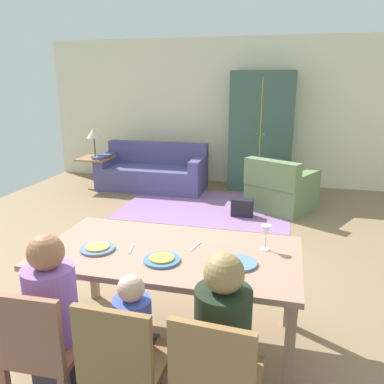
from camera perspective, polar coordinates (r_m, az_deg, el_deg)
The scene contains 26 objects.
ground_plane at distance 4.73m, azimuth 0.58°, elevation -8.15°, with size 7.46×6.35×0.02m, color #84694B.
back_wall at distance 7.51m, azimuth 6.49°, elevation 11.56°, with size 7.46×0.10×2.70m, color #F0E5C1.
dining_table at distance 2.84m, azimuth -3.27°, elevation -9.80°, with size 1.84×0.97×0.76m.
plate_near_man at distance 2.89m, azimuth -13.76°, elevation -8.11°, with size 0.25×0.25×0.02m, color slate.
pizza_near_man at distance 2.89m, azimuth -13.78°, elevation -7.84°, with size 0.17×0.17×0.01m, color #E5A04A.
plate_near_child at distance 2.65m, azimuth -4.46°, elevation -9.94°, with size 0.25×0.25×0.02m, color teal.
pizza_near_child at distance 2.65m, azimuth -4.47°, elevation -9.65°, with size 0.17×0.17×0.01m, color gold.
plate_near_woman at distance 2.62m, azimuth 6.85°, elevation -10.34°, with size 0.25×0.25×0.02m, color #587B9D.
wine_glass at distance 2.82m, azimuth 10.86°, elevation -5.85°, with size 0.07×0.07×0.19m.
fork at distance 2.86m, azimuth -8.95°, elevation -8.26°, with size 0.02×0.15×0.01m, color silver.
knife at distance 2.86m, azimuth 0.52°, elevation -8.04°, with size 0.01×0.17×0.01m, color silver.
dining_chair_man at distance 2.50m, azimuth -21.40°, elevation -20.37°, with size 0.43×0.43×0.87m.
person_man at distance 2.60m, azimuth -19.23°, elevation -17.93°, with size 0.30×0.40×1.11m.
dining_chair_child at distance 2.28m, azimuth -10.08°, elevation -23.33°, with size 0.43×0.43×0.87m.
person_child at distance 2.44m, azimuth -8.22°, elevation -22.03°, with size 0.22×0.29×0.92m.
dining_chair_woman at distance 2.16m, azimuth 3.58°, elevation -25.68°, with size 0.45×0.45×0.87m.
person_woman at distance 2.28m, azimuth 4.66°, elevation -22.43°, with size 0.30×0.41×1.11m.
area_rug at distance 6.16m, azimuth 2.15°, elevation -2.16°, with size 2.60×1.80×0.01m, color #90639C.
couch at distance 7.19m, azimuth -5.76°, elevation 2.91°, with size 1.93×0.86×0.82m.
armchair at distance 6.09m, azimuth 12.90°, elevation 0.33°, with size 1.15×1.16×0.82m.
armoire at distance 7.10m, azimuth 10.20°, elevation 8.71°, with size 1.10×0.59×2.10m.
side_table at distance 7.35m, azimuth -13.95°, elevation 3.41°, with size 0.56×0.56×0.58m.
table_lamp at distance 7.24m, azimuth -14.28°, elevation 8.28°, with size 0.26×0.26×0.54m.
book_lower at distance 7.25m, azimuth -12.92°, elevation 5.07°, with size 0.22×0.16×0.03m, color maroon.
book_upper at distance 7.27m, azimuth -12.76°, elevation 5.33°, with size 0.22×0.16×0.03m, color #2B4686.
handbag at distance 5.74m, azimuth 7.42°, elevation -2.32°, with size 0.32×0.16×0.26m, color black.
Camera 1 is at (1.00, -3.62, 1.93)m, focal length 36.18 mm.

